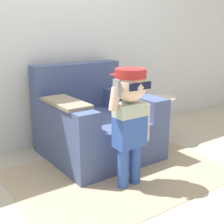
{
  "coord_description": "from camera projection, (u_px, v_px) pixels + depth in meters",
  "views": [
    {
      "loc": [
        -1.49,
        -2.47,
        1.32
      ],
      "look_at": [
        0.11,
        -0.22,
        0.56
      ],
      "focal_mm": 50.0,
      "sensor_mm": 36.0,
      "label": 1
    }
  ],
  "objects": [
    {
      "name": "armchair",
      "position": [
        95.0,
        124.0,
        3.28
      ],
      "size": [
        1.05,
        1.04,
        0.93
      ],
      "color": "#475684",
      "rests_on": "ground_plane"
    },
    {
      "name": "wall_back",
      "position": [
        52.0,
        28.0,
        3.36
      ],
      "size": [
        10.0,
        0.05,
        2.6
      ],
      "color": "silver",
      "rests_on": "ground_plane"
    },
    {
      "name": "side_table",
      "position": [
        161.0,
        115.0,
        3.61
      ],
      "size": [
        0.31,
        0.31,
        0.54
      ],
      "color": "beige",
      "rests_on": "ground_plane"
    },
    {
      "name": "person_child",
      "position": [
        130.0,
        110.0,
        2.51
      ],
      "size": [
        0.41,
        0.31,
        1.0
      ],
      "color": "#3356AD",
      "rests_on": "ground_plane"
    },
    {
      "name": "ground_plane",
      "position": [
        91.0,
        163.0,
        3.12
      ],
      "size": [
        10.0,
        10.0,
        0.0
      ],
      "primitive_type": "plane",
      "color": "#BCB29E"
    },
    {
      "name": "rug",
      "position": [
        120.0,
        172.0,
        2.9
      ],
      "size": [
        1.92,
        1.4,
        0.01
      ],
      "color": "tan",
      "rests_on": "ground_plane"
    }
  ]
}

